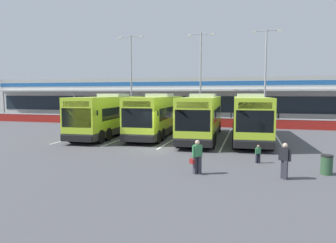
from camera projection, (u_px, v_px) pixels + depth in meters
The scene contains 19 objects.
ground_plane at pixel (159, 148), 21.09m from camera, with size 200.00×200.00×0.00m, color #4C4C51.
terminal_building at pixel (209, 98), 46.70m from camera, with size 70.00×13.00×6.00m.
red_barrier_wall at pixel (195, 122), 34.99m from camera, with size 60.00×0.40×1.10m.
coach_bus_leftmost at pixel (110, 116), 27.70m from camera, with size 3.34×12.25×3.78m.
coach_bus_left_centre at pixel (158, 116), 27.55m from camera, with size 3.34×12.25×3.78m.
coach_bus_centre at pixel (202, 117), 25.47m from camera, with size 3.34×12.25×3.78m.
coach_bus_right_centre at pixel (250, 118), 24.94m from camera, with size 3.34×12.25×3.78m.
bay_stripe_far_west at pixel (93, 133), 29.01m from camera, with size 0.14×13.00×0.01m, color silver.
bay_stripe_west at pixel (134, 135), 27.94m from camera, with size 0.14×13.00×0.01m, color silver.
bay_stripe_mid_west at pixel (178, 136), 26.86m from camera, with size 0.14×13.00×0.01m, color silver.
bay_stripe_centre at pixel (226, 138), 25.79m from camera, with size 0.14×13.00×0.01m, color silver.
bay_stripe_mid_east at pixel (279, 140), 24.71m from camera, with size 0.14×13.00×0.01m, color silver.
pedestrian_with_handbag at pixel (197, 156), 14.34m from camera, with size 0.58×0.56×1.62m.
pedestrian_in_dark_coat at pixel (285, 160), 13.51m from camera, with size 0.53×0.40×1.62m.
pedestrian_child at pixel (258, 153), 16.61m from camera, with size 0.30×0.24×1.00m.
lamp_post_west at pixel (131, 73), 38.27m from camera, with size 3.24×0.28×11.00m.
lamp_post_centre at pixel (201, 73), 36.71m from camera, with size 3.24×0.28×11.00m.
lamp_post_east at pixel (265, 71), 34.71m from camera, with size 3.24×0.28×11.00m.
litter_bin at pixel (327, 165), 14.29m from camera, with size 0.54×0.54×0.93m.
Camera 1 is at (5.97, -19.96, 3.82)m, focal length 32.52 mm.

